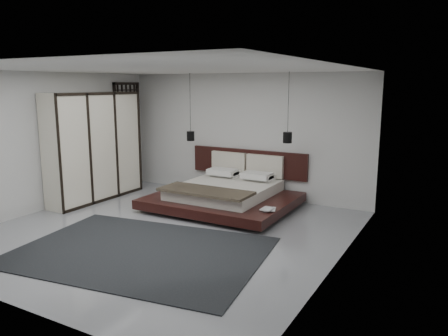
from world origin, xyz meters
The scene contains 14 objects.
floor centered at (0.00, 0.00, 0.00)m, with size 6.00×6.00×0.00m, color gray.
ceiling centered at (0.00, 0.00, 2.80)m, with size 6.00×6.00×0.00m, color white.
wall_back centered at (0.00, 3.00, 1.40)m, with size 6.00×6.00×0.00m, color silver.
wall_front centered at (0.00, -3.00, 1.40)m, with size 6.00×6.00×0.00m, color silver.
wall_left centered at (-3.00, 0.00, 1.40)m, with size 6.00×6.00×0.00m, color silver.
wall_right centered at (3.00, 0.00, 1.40)m, with size 6.00×6.00×0.00m, color silver.
lattice_screen centered at (-2.95, 2.45, 1.30)m, with size 0.05×0.90×2.60m, color black.
bed centered at (0.16, 1.90, 0.29)m, with size 2.85×2.42×1.09m.
book_lower centered at (1.33, 1.24, 0.28)m, with size 0.22×0.29×0.03m, color #99724C.
book_upper centered at (1.31, 1.21, 0.30)m, with size 0.20×0.28×0.02m, color #99724C.
pendant_left centered at (-1.01, 2.36, 1.40)m, with size 0.18×0.18×1.51m.
pendant_right centered at (1.33, 2.36, 1.50)m, with size 0.18×0.18×1.42m.
wardrobe centered at (-2.70, 1.05, 1.19)m, with size 0.58×2.44×2.39m.
rug centered at (0.24, -0.96, 0.01)m, with size 3.76×2.69×0.02m, color black.
Camera 1 is at (4.47, -5.91, 2.54)m, focal length 35.00 mm.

